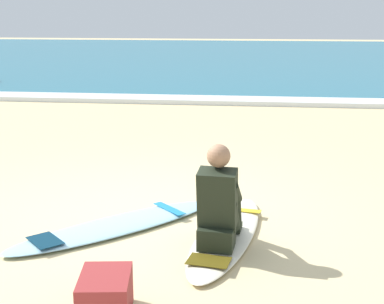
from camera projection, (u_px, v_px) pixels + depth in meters
ground_plane at (141, 214)px, 6.11m from camera, size 80.00×80.00×0.00m
sea at (235, 56)px, 26.76m from camera, size 80.00×28.00×0.10m
breaking_foam at (208, 100)px, 13.57m from camera, size 80.00×0.90×0.11m
surfboard_main at (226, 234)px, 5.46m from camera, size 0.85×2.25×0.08m
surfer_seated at (219, 206)px, 5.08m from camera, size 0.40×0.73×0.95m
surfboard_spare_near at (116, 226)px, 5.68m from camera, size 2.05×2.04×0.08m
beach_bag at (105, 296)px, 4.02m from camera, size 0.42×0.53×0.32m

